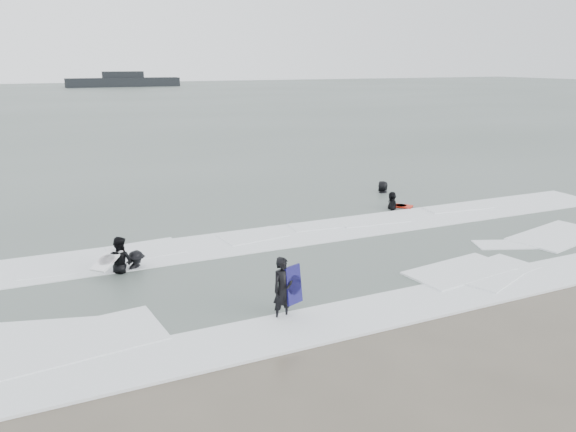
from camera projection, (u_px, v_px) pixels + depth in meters
name	position (u px, v px, depth m)	size (l,w,h in m)	color
ground	(366.00, 303.00, 14.61)	(320.00, 320.00, 0.00)	brown
sea	(86.00, 102.00, 84.98)	(320.00, 320.00, 0.00)	#47544C
surfer_centre	(283.00, 319.00, 13.75)	(0.59, 0.39, 1.61)	black
surfer_wading	(121.00, 273.00, 16.71)	(0.82, 0.64, 1.68)	black
surfer_breaker	(137.00, 270.00, 16.92)	(0.95, 0.55, 1.47)	black
surfer_right_near	(392.00, 210.00, 23.75)	(1.14, 0.47, 1.95)	black
surfer_right_far	(383.00, 193.00, 26.70)	(0.86, 0.56, 1.75)	black
surf_foam	(305.00, 258.00, 17.85)	(30.03, 9.06, 0.09)	white
bodyboards	(285.00, 242.00, 17.98)	(13.45, 8.40, 1.25)	#13104E
vessel_horizon	(123.00, 81.00, 133.76)	(26.14, 4.67, 3.55)	black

